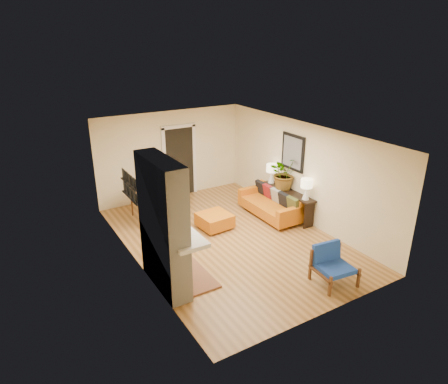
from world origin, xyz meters
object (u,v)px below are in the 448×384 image
Objects in this scene: ottoman at (215,220)px; lamp_near at (306,187)px; sofa at (272,204)px; console_table at (288,196)px; houseplant at (284,173)px; dining_table at (149,197)px; lamp_far at (272,171)px; blue_chair at (332,262)px.

lamp_near is at bearing -26.64° from ottoman.
sofa is 0.48m from console_table.
houseplant reaches higher than ottoman.
ottoman is 2.12m from console_table.
ottoman is 1.86m from dining_table.
lamp_near is at bearing -69.26° from sofa.
ottoman is at bearing -169.14° from lamp_far.
houseplant is (-0.01, -0.56, 0.12)m from lamp_far.
blue_chair is at bearing -108.85° from lamp_far.
sofa reaches higher than ottoman.
lamp_near is 0.88m from houseplant.
ottoman is at bearing 170.15° from console_table.
ottoman is 3.33m from blue_chair.
dining_table is at bearing 155.00° from houseplant.
dining_table is at bearing 143.83° from lamp_near.
lamp_far is at bearing 90.00° from console_table.
houseplant is (0.34, -0.04, 0.85)m from sofa.
sofa is 2.13× the size of houseplant.
sofa is at bearing 145.82° from console_table.
lamp_far reaches higher than sofa.
lamp_far reaches higher than ottoman.
ottoman is 2.27m from houseplant.
blue_chair reaches higher than sofa.
blue_chair is 3.38m from houseplant.
lamp_near is 1.00× the size of lamp_far.
dining_table reaches higher than blue_chair.
sofa is 2.39× the size of blue_chair.
houseplant reaches higher than sofa.
houseplant is at bearing 92.98° from console_table.
ottoman is at bearing 104.43° from blue_chair.
ottoman is at bearing 153.36° from lamp_near.
console_table is at bearing 90.00° from lamp_near.
console_table is (2.06, -0.36, 0.35)m from ottoman.
houseplant is (3.26, -1.52, 0.55)m from dining_table.
blue_chair is 5.01m from dining_table.
ottoman is at bearing 175.88° from sofa.
houseplant is at bearing 90.66° from lamp_near.
dining_table is 3.64m from houseplant.
lamp_far is at bearing 10.86° from ottoman.
lamp_near is (0.35, -0.91, 0.73)m from sofa.
lamp_far reaches higher than dining_table.
ottoman is 2.46m from lamp_near.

